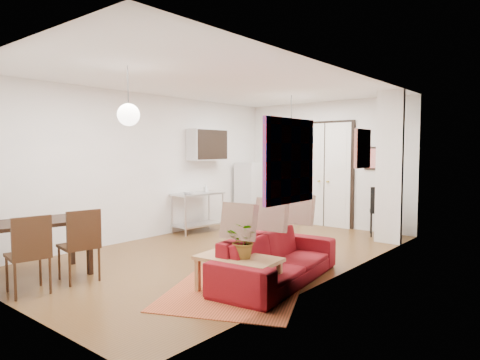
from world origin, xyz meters
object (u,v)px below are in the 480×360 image
Objects in this scene: sofa at (277,258)px; dining_table at (32,227)px; fridge at (248,192)px; black_side_chair at (384,206)px; dining_chair_near at (85,238)px; coffee_table at (238,262)px; kitchen_counter at (198,207)px; dining_chair_far at (36,246)px.

dining_table is (-2.73, -2.02, 0.39)m from sofa.
fridge is 1.42× the size of black_side_chair.
dining_table is 1.58× the size of dining_chair_near.
coffee_table is 2.95m from dining_table.
dining_table is (0.62, -5.60, -0.02)m from fridge.
kitchen_counter is 3.93m from black_side_chair.
kitchen_counter is at bearing 99.23° from dining_table.
dining_table is 1.58× the size of dining_chair_far.
coffee_table is at bearing -57.96° from fridge.
black_side_chair is at bearing 66.69° from dining_table.
dining_chair_far reaches higher than dining_table.
dining_chair_near is 0.96× the size of black_side_chair.
fridge is at bearing 95.97° from kitchen_counter.
kitchen_counter is 1.13× the size of black_side_chair.
kitchen_counter is at bearing -150.38° from dining_chair_near.
black_side_chair reaches higher than coffee_table.
kitchen_counter is (-3.35, 1.82, 0.22)m from sofa.
dining_chair_near reaches higher than dining_table.
sofa is 2.25× the size of dining_chair_near.
dining_chair_near is 0.68m from dining_chair_far.
sofa is 3.41m from dining_table.
dining_chair_far is (0.60, -0.23, -0.14)m from dining_table.
black_side_chair is (2.62, 6.07, -0.10)m from dining_table.
fridge is (-3.24, 4.28, 0.34)m from coffee_table.
sofa is 2.04× the size of coffee_table.
fridge is at bearing 35.08° from sofa.
dining_chair_near reaches higher than coffee_table.
black_side_chair is (-0.11, 4.05, 0.28)m from sofa.
sofa is at bearing 146.42° from dining_chair_far.
fridge is at bearing -15.85° from black_side_chair.
kitchen_counter is 1.18× the size of dining_chair_near.
fridge is 5.96m from dining_chair_far.
coffee_table is at bearing 65.93° from black_side_chair.
dining_chair_near is at bearing 36.85° from dining_table.
dining_chair_near is at bearing -156.45° from coffee_table.
dining_table is 1.51× the size of black_side_chair.
sofa is at bearing -52.02° from fridge.
sofa is 4.06m from black_side_chair.
kitchen_counter is 4.25m from dining_chair_far.
sofa is 1.52× the size of fridge.
sofa is 4.92m from fridge.
fridge reaches higher than dining_chair_near.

